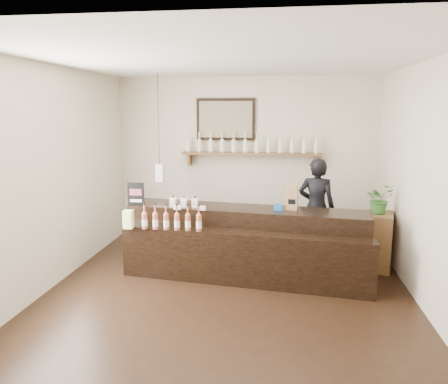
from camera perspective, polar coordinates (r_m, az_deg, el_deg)
ground at (r=5.62m, az=0.54°, el=-12.80°), size 5.00×5.00×0.00m
room_shell at (r=5.18m, az=0.58°, el=4.76°), size 5.00×5.00×5.00m
back_wall_decor at (r=7.55m, az=1.66°, el=6.98°), size 2.66×0.96×1.69m
counter at (r=5.99m, az=2.74°, el=-6.89°), size 3.34×1.28×1.07m
promo_sign at (r=6.22m, az=-11.43°, el=-0.27°), size 0.23×0.03×0.32m
paper_bag at (r=5.90m, az=8.84°, el=-0.69°), size 0.17×0.14×0.34m
tape_dispenser at (r=5.86m, az=7.11°, el=-2.03°), size 0.12×0.06×0.10m
side_cabinet at (r=6.62m, az=19.33°, el=-6.04°), size 0.53×0.63×0.81m
potted_plant at (r=6.48m, az=19.66°, el=-0.84°), size 0.49×0.47×0.42m
shopkeeper at (r=6.83m, az=11.99°, el=-1.17°), size 0.70×0.54×1.73m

